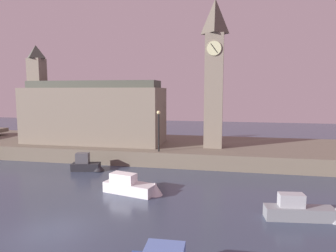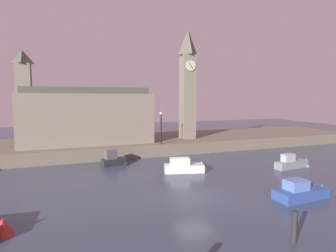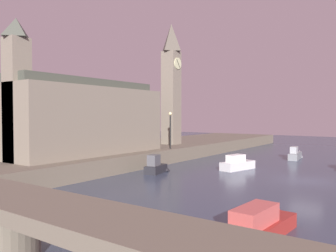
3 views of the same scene
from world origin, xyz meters
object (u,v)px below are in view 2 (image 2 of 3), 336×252
clock_tower (188,83)px  streetlamp (161,124)px  boat_tour_blue (306,191)px  boat_barge_dark (115,160)px  parliament_hall (85,116)px  boat_ferry_white (187,166)px  mooring_post_right (294,227)px  boat_cruiser_grey (294,163)px

clock_tower → streetlamp: (-5.13, -3.42, -5.39)m
boat_tour_blue → boat_barge_dark: 18.60m
parliament_hall → boat_tour_blue: (14.06, -21.32, -4.51)m
boat_tour_blue → boat_ferry_white: 10.82m
clock_tower → boat_tour_blue: bearing=-89.8°
mooring_post_right → boat_tour_blue: size_ratio=0.34×
boat_cruiser_grey → boat_barge_dark: 18.86m
boat_tour_blue → streetlamp: bearing=106.5°
parliament_hall → boat_ferry_white: size_ratio=3.44×
clock_tower → mooring_post_right: clock_tower is taller
parliament_hall → boat_tour_blue: bearing=-56.6°
streetlamp → mooring_post_right: bearing=-91.1°
mooring_post_right → parliament_hall: bearing=108.1°
clock_tower → boat_cruiser_grey: clock_tower is taller
boat_cruiser_grey → boat_tour_blue: bearing=-129.5°
streetlamp → boat_barge_dark: bearing=-155.3°
parliament_hall → boat_ferry_white: parliament_hall is taller
boat_barge_dark → parliament_hall: bearing=111.6°
mooring_post_right → boat_ferry_white: bearing=88.5°
mooring_post_right → boat_tour_blue: bearing=39.1°
boat_ferry_white → boat_tour_blue: bearing=-61.0°
boat_cruiser_grey → streetlamp: bearing=136.6°
streetlamp → boat_cruiser_grey: (11.06, -10.44, -3.50)m
mooring_post_right → boat_ferry_white: (0.38, 14.03, -0.29)m
streetlamp → boat_tour_blue: bearing=-73.5°
streetlamp → boat_cruiser_grey: streetlamp is taller
mooring_post_right → boat_cruiser_grey: mooring_post_right is taller
mooring_post_right → boat_tour_blue: mooring_post_right is taller
clock_tower → boat_barge_dark: 15.68m
mooring_post_right → boat_tour_blue: (5.62, 4.57, -0.34)m
parliament_hall → mooring_post_right: bearing=-71.9°
streetlamp → boat_ferry_white: bearing=-90.2°
boat_barge_dark → mooring_post_right: bearing=-73.2°
streetlamp → boat_ferry_white: streetlamp is taller
parliament_hall → mooring_post_right: 27.54m
boat_cruiser_grey → boat_ferry_white: (-11.09, 2.37, 0.02)m
streetlamp → boat_tour_blue: 18.64m
boat_barge_dark → clock_tower: bearing=29.0°
boat_cruiser_grey → boat_tour_blue: (-5.85, -7.10, -0.03)m
clock_tower → mooring_post_right: bearing=-102.2°
streetlamp → mooring_post_right: streetlamp is taller
parliament_hall → streetlamp: 9.67m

